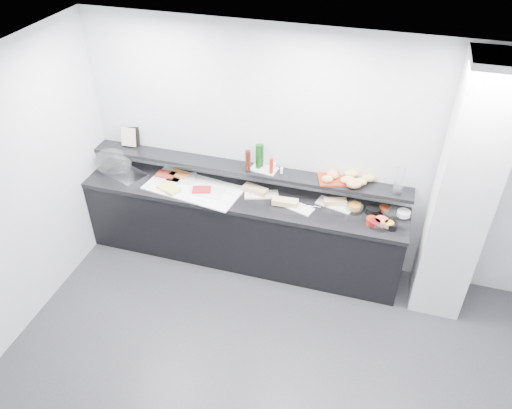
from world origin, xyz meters
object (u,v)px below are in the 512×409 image
(bread_tray, at_px, (336,179))
(condiment_tray, at_px, (264,169))
(cloche_base, at_px, (126,175))
(carafe, at_px, (399,181))
(sandwich_plate_mid, at_px, (297,207))
(framed_print, at_px, (130,134))

(bread_tray, bearing_deg, condiment_tray, 163.59)
(cloche_base, relative_size, bread_tray, 1.25)
(carafe, bearing_deg, sandwich_plate_mid, -169.27)
(cloche_base, bearing_deg, framed_print, 121.56)
(sandwich_plate_mid, distance_m, condiment_tray, 0.55)
(framed_print, distance_m, bread_tray, 2.43)
(sandwich_plate_mid, distance_m, framed_print, 2.13)
(condiment_tray, relative_size, bread_tray, 0.78)
(framed_print, distance_m, condiment_tray, 1.65)
(bread_tray, bearing_deg, framed_print, 160.44)
(carafe, bearing_deg, condiment_tray, 177.73)
(framed_print, bearing_deg, cloche_base, -79.85)
(sandwich_plate_mid, bearing_deg, condiment_tray, 168.79)
(cloche_base, xyz_separation_m, condiment_tray, (1.60, 0.21, 0.24))
(cloche_base, xyz_separation_m, sandwich_plate_mid, (2.03, -0.03, -0.01))
(bread_tray, distance_m, carafe, 0.65)
(framed_print, bearing_deg, sandwich_plate_mid, -7.11)
(sandwich_plate_mid, relative_size, framed_print, 1.37)
(sandwich_plate_mid, xyz_separation_m, carafe, (0.98, 0.18, 0.39))
(cloche_base, distance_m, framed_print, 0.47)
(cloche_base, distance_m, bread_tray, 2.40)
(cloche_base, height_order, framed_print, framed_print)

